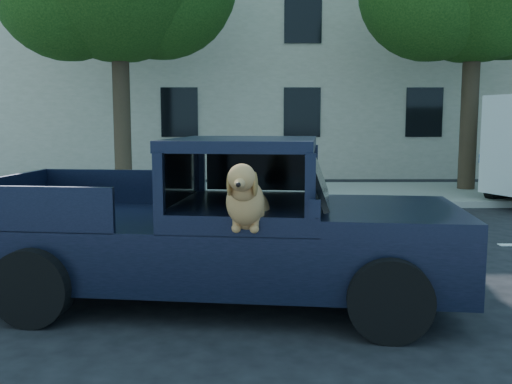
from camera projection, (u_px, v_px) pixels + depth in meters
ground at (320, 323)px, 5.47m from camera, size 120.00×120.00×0.00m
far_sidewalk at (277, 194)px, 14.59m from camera, size 60.00×4.00×0.15m
lane_stripes at (422, 245)px, 8.86m from camera, size 21.60×0.14×0.01m
building_main at (349, 51)px, 21.30m from camera, size 26.00×6.00×9.00m
pickup_truck at (215, 247)px, 6.06m from camera, size 5.08×2.79×1.75m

